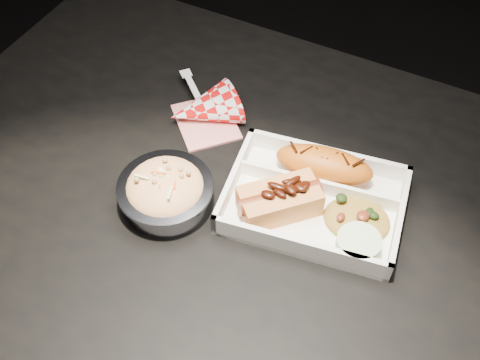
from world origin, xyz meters
name	(u,v)px	position (x,y,z in m)	size (l,w,h in m)	color
dining_table	(270,254)	(0.00, 0.00, 0.66)	(1.20, 0.80, 0.75)	black
food_tray	(314,202)	(0.04, 0.05, 0.76)	(0.27, 0.22, 0.04)	white
fried_pastry	(324,165)	(0.03, 0.10, 0.78)	(0.15, 0.06, 0.05)	#C35C13
hotdog	(280,199)	(0.00, 0.02, 0.78)	(0.12, 0.12, 0.06)	#D98B4A
fried_rice_mound	(358,215)	(0.11, 0.05, 0.77)	(0.09, 0.08, 0.03)	#AE8632
cupcake_liner	(358,246)	(0.13, 0.00, 0.77)	(0.06, 0.06, 0.03)	beige
foil_coleslaw_cup	(166,191)	(-0.15, -0.04, 0.78)	(0.14, 0.14, 0.07)	silver
napkin_fork	(203,109)	(-0.19, 0.14, 0.77)	(0.16, 0.15, 0.10)	red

